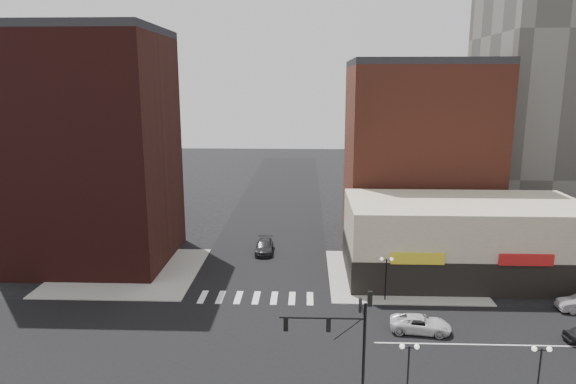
{
  "coord_description": "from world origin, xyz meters",
  "views": [
    {
      "loc": [
        4.62,
        -37.06,
        20.0
      ],
      "look_at": [
        3.04,
        4.95,
        11.0
      ],
      "focal_mm": 32.0,
      "sensor_mm": 36.0,
      "label": 1
    }
  ],
  "objects": [
    {
      "name": "road_ns",
      "position": [
        0.0,
        0.0,
        0.01
      ],
      "size": [
        14.0,
        200.0,
        0.02
      ],
      "primitive_type": "cube",
      "color": "black",
      "rests_on": "ground"
    },
    {
      "name": "building_ne_midrise",
      "position": [
        19.0,
        29.5,
        11.0
      ],
      "size": [
        18.0,
        15.0,
        22.0
      ],
      "primitive_type": "cube",
      "color": "brown",
      "rests_on": "ground"
    },
    {
      "name": "building_nw_low",
      "position": [
        -32.0,
        34.0,
        6.0
      ],
      "size": [
        20.0,
        18.0,
        12.0
      ],
      "primitive_type": "cube",
      "color": "#371311",
      "rests_on": "ground"
    },
    {
      "name": "dark_sedan_north",
      "position": [
        -0.42,
        21.45,
        0.74
      ],
      "size": [
        2.19,
        5.13,
        1.48
      ],
      "primitive_type": "imported",
      "rotation": [
        0.0,
        0.0,
        0.02
      ],
      "color": "black",
      "rests_on": "ground"
    },
    {
      "name": "street_lamp_se_b",
      "position": [
        19.0,
        -8.0,
        3.29
      ],
      "size": [
        1.22,
        0.32,
        4.16
      ],
      "color": "black",
      "rests_on": "sidewalk_se"
    },
    {
      "name": "street_lamp_se_a",
      "position": [
        11.0,
        -8.0,
        3.29
      ],
      "size": [
        1.22,
        0.32,
        4.16
      ],
      "color": "black",
      "rests_on": "sidewalk_se"
    },
    {
      "name": "traffic_signal",
      "position": [
        7.24,
        -7.83,
        4.96
      ],
      "size": [
        5.59,
        3.09,
        7.77
      ],
      "color": "black",
      "rests_on": "ground"
    },
    {
      "name": "street_lamp_ne",
      "position": [
        12.0,
        8.0,
        3.29
      ],
      "size": [
        1.22,
        0.32,
        4.16
      ],
      "color": "black",
      "rests_on": "sidewalk_ne"
    },
    {
      "name": "road_ew",
      "position": [
        0.0,
        0.0,
        0.01
      ],
      "size": [
        200.0,
        14.0,
        0.02
      ],
      "primitive_type": "cube",
      "color": "black",
      "rests_on": "ground"
    },
    {
      "name": "building_nw",
      "position": [
        -19.0,
        18.5,
        12.5
      ],
      "size": [
        16.0,
        15.0,
        25.0
      ],
      "primitive_type": "cube",
      "color": "#371311",
      "rests_on": "ground"
    },
    {
      "name": "sidewalk_ne",
      "position": [
        14.5,
        14.5,
        0.06
      ],
      "size": [
        15.0,
        15.0,
        0.12
      ],
      "primitive_type": "cube",
      "color": "gray",
      "rests_on": "ground"
    },
    {
      "name": "sidewalk_nw",
      "position": [
        -14.5,
        14.5,
        0.06
      ],
      "size": [
        15.0,
        15.0,
        0.12
      ],
      "primitive_type": "cube",
      "color": "gray",
      "rests_on": "ground"
    },
    {
      "name": "building_ne_row",
      "position": [
        21.0,
        15.0,
        3.3
      ],
      "size": [
        24.2,
        12.2,
        8.0
      ],
      "color": "beige",
      "rests_on": "ground"
    },
    {
      "name": "white_suv",
      "position": [
        14.0,
        2.01,
        0.68
      ],
      "size": [
        5.16,
        2.88,
        1.36
      ],
      "primitive_type": "imported",
      "rotation": [
        0.0,
        0.0,
        1.44
      ],
      "color": "silver",
      "rests_on": "ground"
    },
    {
      "name": "ground",
      "position": [
        0.0,
        0.0,
        0.0
      ],
      "size": [
        240.0,
        240.0,
        0.0
      ],
      "primitive_type": "plane",
      "color": "black",
      "rests_on": "ground"
    }
  ]
}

